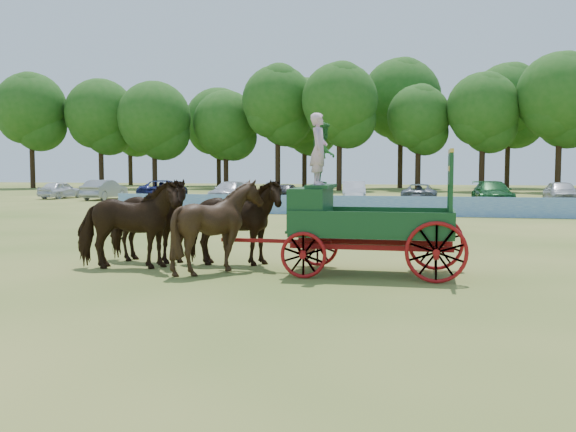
% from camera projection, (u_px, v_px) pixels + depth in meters
% --- Properties ---
extents(ground, '(160.00, 160.00, 0.00)m').
position_uv_depth(ground, '(283.00, 265.00, 16.90)').
color(ground, '#A8974C').
rests_on(ground, ground).
extents(horse_lead_left, '(2.92, 1.85, 2.28)m').
position_uv_depth(horse_lead_left, '(128.00, 224.00, 16.18)').
color(horse_lead_left, '#311E0D').
rests_on(horse_lead_left, ground).
extents(horse_lead_right, '(2.84, 1.57, 2.28)m').
position_uv_depth(horse_lead_right, '(147.00, 221.00, 17.25)').
color(horse_lead_right, '#311E0D').
rests_on(horse_lead_right, ground).
extents(horse_wheel_left, '(2.35, 2.17, 2.29)m').
position_uv_depth(horse_wheel_left, '(218.00, 226.00, 15.66)').
color(horse_wheel_left, '#311E0D').
rests_on(horse_wheel_left, ground).
extents(horse_wheel_right, '(2.86, 1.62, 2.28)m').
position_uv_depth(horse_wheel_right, '(232.00, 222.00, 16.73)').
color(horse_wheel_right, '#311E0D').
rests_on(horse_wheel_right, ground).
extents(farm_dray, '(6.00, 2.00, 3.86)m').
position_uv_depth(farm_dray, '(342.00, 205.00, 15.53)').
color(farm_dray, '#A01012').
rests_on(farm_dray, ground).
extents(sponsor_banner, '(26.00, 0.08, 1.05)m').
position_uv_depth(sponsor_banner, '(340.00, 205.00, 34.60)').
color(sponsor_banner, '#205BB1').
rests_on(sponsor_banner, ground).
extents(parked_cars, '(45.24, 7.15, 1.65)m').
position_uv_depth(parked_cars, '(322.00, 192.00, 46.93)').
color(parked_cars, silver).
rests_on(parked_cars, ground).
extents(treeline, '(89.64, 23.70, 15.85)m').
position_uv_depth(treeline, '(363.00, 110.00, 75.38)').
color(treeline, '#382314').
rests_on(treeline, ground).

